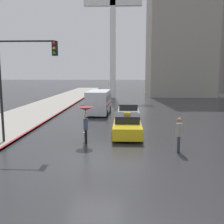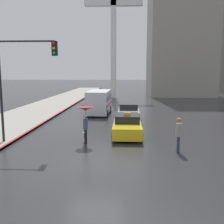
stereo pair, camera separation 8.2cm
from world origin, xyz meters
name	(u,v)px [view 1 (the left image)]	position (x,y,z in m)	size (l,w,h in m)	color
ground_plane	(96,163)	(0.00, 0.00, 0.00)	(300.00, 300.00, 0.00)	#2D2D30
taxi	(127,125)	(1.52, 5.67, 0.64)	(1.91, 4.79, 1.52)	gold
sedan_red	(128,112)	(1.68, 11.51, 0.66)	(1.91, 4.51, 1.43)	#B7B2AD
ambulance_van	(99,101)	(-1.25, 14.72, 1.31)	(2.23, 5.34, 2.35)	silver
pedestrian_with_umbrella	(86,115)	(-0.95, 3.42, 1.71)	(0.95, 0.95, 2.17)	black
pedestrian_man	(179,132)	(4.16, 1.81, 1.11)	(0.39, 0.45, 1.85)	#2D3347
traffic_light	(22,71)	(-4.49, 3.09, 4.26)	(3.42, 0.38, 6.18)	black
building_tower_near	(179,33)	(11.29, 38.31, 11.36)	(11.12, 11.43, 22.73)	gray
monument_cross	(113,24)	(-0.59, 32.16, 11.94)	(9.26, 0.90, 21.05)	white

